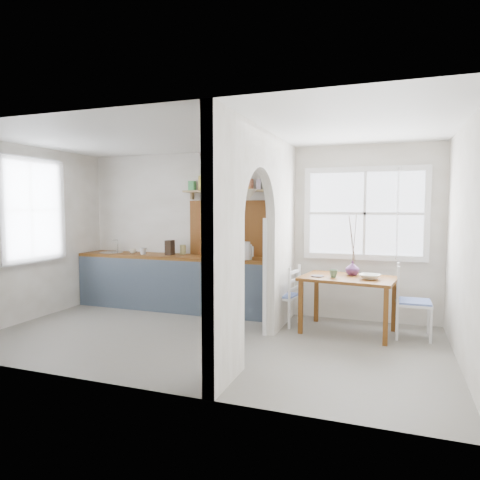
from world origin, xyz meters
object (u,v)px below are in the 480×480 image
(vase, at_px, (352,268))
(chair_right, at_px, (414,301))
(chair_left, at_px, (283,295))
(dining_table, at_px, (348,305))
(kettle, at_px, (247,251))

(vase, bearing_deg, chair_right, -8.77)
(chair_left, bearing_deg, chair_right, 99.07)
(chair_left, relative_size, chair_right, 0.91)
(chair_left, xyz_separation_m, chair_right, (1.75, -0.04, 0.04))
(dining_table, relative_size, chair_right, 1.27)
(kettle, distance_m, vase, 1.59)
(dining_table, distance_m, chair_left, 0.93)
(dining_table, relative_size, kettle, 4.47)
(kettle, bearing_deg, chair_right, 1.54)
(chair_left, height_order, vase, vase)
(dining_table, distance_m, vase, 0.51)
(kettle, bearing_deg, vase, 3.34)
(kettle, bearing_deg, chair_left, -9.45)
(kettle, xyz_separation_m, vase, (1.57, -0.09, -0.18))
(chair_left, relative_size, kettle, 3.18)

